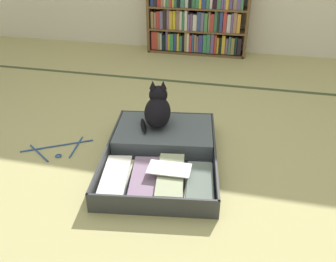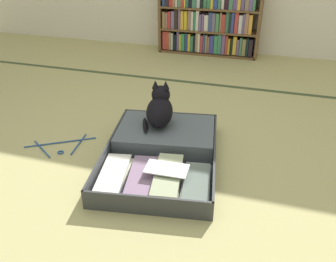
% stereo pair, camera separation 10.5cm
% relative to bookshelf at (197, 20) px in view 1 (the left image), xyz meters
% --- Properties ---
extents(ground_plane, '(10.00, 10.00, 0.00)m').
position_rel_bookshelf_xyz_m(ground_plane, '(0.19, -2.26, -0.38)').
color(ground_plane, tan).
extents(tatami_border, '(4.80, 0.05, 0.00)m').
position_rel_bookshelf_xyz_m(tatami_border, '(0.19, -0.94, -0.38)').
color(tatami_border, '#3E4C2E').
rests_on(tatami_border, ground_plane).
extents(bookshelf, '(1.13, 0.24, 0.78)m').
position_rel_bookshelf_xyz_m(bookshelf, '(0.00, 0.00, 0.00)').
color(bookshelf, brown).
rests_on(bookshelf, ground_plane).
extents(open_suitcase, '(0.79, 1.02, 0.12)m').
position_rel_bookshelf_xyz_m(open_suitcase, '(0.15, -2.21, -0.33)').
color(open_suitcase, '#37393D').
rests_on(open_suitcase, ground_plane).
extents(black_cat, '(0.24, 0.30, 0.29)m').
position_rel_bookshelf_xyz_m(black_cat, '(0.07, -2.01, -0.15)').
color(black_cat, black).
rests_on(black_cat, open_suitcase).
extents(clothes_hanger, '(0.40, 0.33, 0.01)m').
position_rel_bookshelf_xyz_m(clothes_hanger, '(-0.54, -2.29, -0.37)').
color(clothes_hanger, '#2C5293').
rests_on(clothes_hanger, ground_plane).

